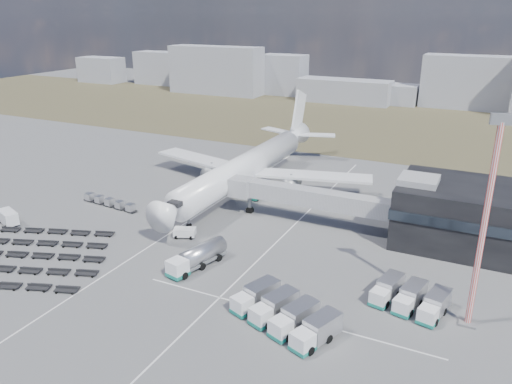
% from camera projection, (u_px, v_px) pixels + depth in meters
% --- Properties ---
extents(ground, '(420.00, 420.00, 0.00)m').
position_uv_depth(ground, '(158.00, 250.00, 80.11)').
color(ground, '#565659').
rests_on(ground, ground).
extents(grass_strip, '(420.00, 90.00, 0.01)m').
position_uv_depth(grass_strip, '(350.00, 121.00, 172.97)').
color(grass_strip, '#454129').
rests_on(grass_strip, ground).
extents(lane_markings, '(47.12, 110.00, 0.01)m').
position_uv_depth(lane_markings, '(220.00, 254.00, 78.62)').
color(lane_markings, silver).
rests_on(lane_markings, ground).
extents(terminal, '(30.40, 16.40, 11.00)m').
position_uv_depth(terminal, '(494.00, 218.00, 78.86)').
color(terminal, black).
rests_on(terminal, ground).
extents(jet_bridge, '(30.30, 3.80, 7.05)m').
position_uv_depth(jet_bridge, '(298.00, 196.00, 89.07)').
color(jet_bridge, '#939399').
rests_on(jet_bridge, ground).
extents(airliner, '(51.59, 64.53, 17.62)m').
position_uv_depth(airliner, '(249.00, 165.00, 105.63)').
color(airliner, white).
rests_on(airliner, ground).
extents(skyline, '(312.62, 26.81, 24.50)m').
position_uv_depth(skyline, '(422.00, 81.00, 196.63)').
color(skyline, '#92949F').
rests_on(skyline, ground).
extents(fuel_tanker, '(4.96, 10.72, 3.36)m').
position_uv_depth(fuel_tanker, '(197.00, 257.00, 74.16)').
color(fuel_tanker, white).
rests_on(fuel_tanker, ground).
extents(pushback_tug, '(4.11, 3.22, 1.59)m').
position_uv_depth(pushback_tug, '(185.00, 233.00, 84.30)').
color(pushback_tug, white).
rests_on(pushback_tug, ground).
extents(utility_van, '(5.28, 3.76, 2.53)m').
position_uv_depth(utility_van, '(8.00, 218.00, 89.23)').
color(utility_van, white).
rests_on(utility_van, ground).
extents(catering_truck, '(2.70, 6.24, 2.84)m').
position_uv_depth(catering_truck, '(258.00, 190.00, 102.47)').
color(catering_truck, white).
rests_on(catering_truck, ground).
extents(service_trucks_near, '(14.21, 10.93, 2.79)m').
position_uv_depth(service_trucks_near, '(284.00, 313.00, 60.77)').
color(service_trucks_near, white).
rests_on(service_trucks_near, ground).
extents(service_trucks_far, '(9.79, 8.18, 2.62)m').
position_uv_depth(service_trucks_far, '(410.00, 297.00, 64.21)').
color(service_trucks_far, white).
rests_on(service_trucks_far, ground).
extents(uld_row, '(13.63, 2.75, 1.49)m').
position_uv_depth(uld_row, '(109.00, 202.00, 97.49)').
color(uld_row, black).
rests_on(uld_row, ground).
extents(baggage_dollies, '(36.42, 28.91, 0.76)m').
position_uv_depth(baggage_dollies, '(3.00, 254.00, 77.79)').
color(baggage_dollies, black).
rests_on(baggage_dollies, ground).
extents(floodlight_mast, '(2.48, 2.01, 26.02)m').
position_uv_depth(floodlight_mast, '(484.00, 227.00, 56.74)').
color(floodlight_mast, red).
rests_on(floodlight_mast, ground).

